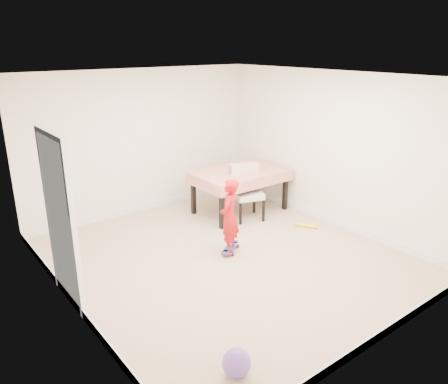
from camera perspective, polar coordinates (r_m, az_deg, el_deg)
ground at (r=6.54m, az=0.38°, el=-8.53°), size 5.00×5.00×0.00m
ceiling at (r=5.81m, az=0.44°, el=14.65°), size 4.50×5.00×0.04m
wall_back at (r=8.08m, az=-10.57°, el=6.39°), size 4.50×0.04×2.60m
wall_front at (r=4.48m, az=20.44°, el=-4.88°), size 4.50×0.04×2.60m
wall_left at (r=5.06m, az=-19.92°, el=-2.10°), size 0.04×5.00×2.60m
wall_right at (r=7.58m, az=13.86°, el=5.33°), size 0.04×5.00×2.60m
door at (r=5.42m, az=-20.54°, el=-3.87°), size 0.11×0.94×2.11m
baseboard_back at (r=8.44m, az=-10.10°, el=-1.83°), size 4.50×0.02×0.12m
baseboard_front at (r=5.08m, az=18.87°, el=-17.82°), size 4.50×0.02×0.12m
baseboard_left at (r=5.60m, az=-18.57°, el=-14.06°), size 0.02×5.00×0.12m
baseboard_right at (r=7.96m, az=13.21°, el=-3.36°), size 0.02×5.00×0.12m
dining_table at (r=8.10m, az=2.09°, el=0.10°), size 1.69×1.07×0.80m
dining_chair at (r=7.74m, az=3.13°, el=-0.10°), size 0.70×0.75×0.98m
skateboard at (r=6.70m, az=0.84°, el=-7.42°), size 0.53×0.45×0.08m
child at (r=6.39m, az=0.67°, el=-3.53°), size 0.50×0.47×1.15m
balloon at (r=4.45m, az=1.63°, el=-21.42°), size 0.28×0.28×0.28m
foam_toy at (r=7.66m, az=10.63°, el=-4.33°), size 0.26×0.37×0.06m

